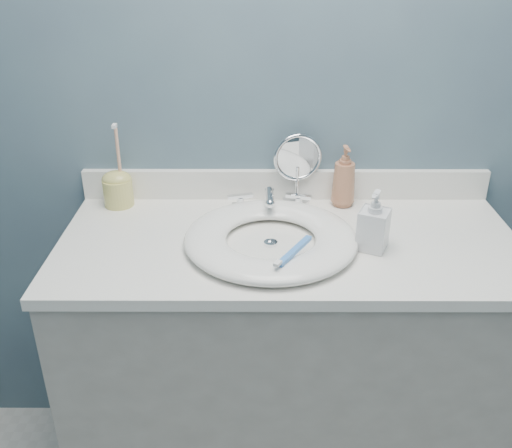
{
  "coord_description": "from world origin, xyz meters",
  "views": [
    {
      "loc": [
        -0.08,
        -0.35,
        1.6
      ],
      "look_at": [
        -0.09,
        0.94,
        0.94
      ],
      "focal_mm": 40.0,
      "sensor_mm": 36.0,
      "label": 1
    }
  ],
  "objects_px": {
    "soap_bottle_amber": "(344,176)",
    "soap_bottle_clear": "(374,220)",
    "toothbrush_holder": "(118,187)",
    "makeup_mirror": "(297,165)"
  },
  "relations": [
    {
      "from": "soap_bottle_amber",
      "to": "soap_bottle_clear",
      "type": "bearing_deg",
      "value": -88.92
    },
    {
      "from": "soap_bottle_amber",
      "to": "toothbrush_holder",
      "type": "bearing_deg",
      "value": 172.58
    },
    {
      "from": "makeup_mirror",
      "to": "soap_bottle_amber",
      "type": "xyz_separation_m",
      "value": [
        0.14,
        -0.02,
        -0.03
      ]
    },
    {
      "from": "soap_bottle_clear",
      "to": "toothbrush_holder",
      "type": "relative_size",
      "value": 0.63
    },
    {
      "from": "soap_bottle_clear",
      "to": "soap_bottle_amber",
      "type": "bearing_deg",
      "value": 123.28
    },
    {
      "from": "makeup_mirror",
      "to": "toothbrush_holder",
      "type": "relative_size",
      "value": 0.85
    },
    {
      "from": "soap_bottle_clear",
      "to": "toothbrush_holder",
      "type": "height_order",
      "value": "toothbrush_holder"
    },
    {
      "from": "soap_bottle_amber",
      "to": "soap_bottle_clear",
      "type": "relative_size",
      "value": 1.15
    },
    {
      "from": "soap_bottle_amber",
      "to": "soap_bottle_clear",
      "type": "distance_m",
      "value": 0.27
    },
    {
      "from": "makeup_mirror",
      "to": "toothbrush_holder",
      "type": "height_order",
      "value": "toothbrush_holder"
    }
  ]
}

